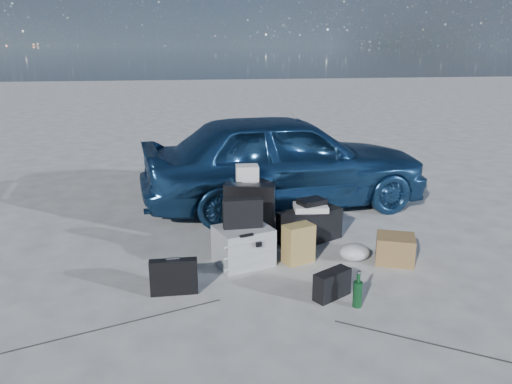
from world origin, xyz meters
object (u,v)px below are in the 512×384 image
at_px(suitcase_left, 250,216).
at_px(green_bottle, 358,290).
at_px(suitcase_right, 247,209).
at_px(duffel_bag, 309,226).
at_px(briefcase, 174,277).
at_px(pelican_case, 243,246).
at_px(cardboard_box, 395,249).
at_px(car, 284,160).

distance_m(suitcase_left, green_bottle, 1.68).
height_order(suitcase_right, duffel_bag, suitcase_right).
distance_m(briefcase, suitcase_right, 1.63).
distance_m(pelican_case, suitcase_right, 0.83).
bearing_deg(pelican_case, duffel_bag, 13.00).
xyz_separation_m(briefcase, cardboard_box, (2.28, 0.33, -0.02)).
distance_m(briefcase, green_bottle, 1.64).
bearing_deg(suitcase_right, suitcase_left, -117.44).
distance_m(car, pelican_case, 2.07).
bearing_deg(suitcase_left, cardboard_box, -10.20).
relative_size(pelican_case, duffel_bag, 0.73).
bearing_deg(pelican_case, suitcase_left, 55.84).
distance_m(car, duffel_bag, 1.42).
bearing_deg(duffel_bag, briefcase, -171.59).
distance_m(briefcase, cardboard_box, 2.31).
distance_m(pelican_case, duffel_bag, 0.98).
xyz_separation_m(pelican_case, suitcase_left, (0.14, 0.45, 0.16)).
height_order(cardboard_box, green_bottle, green_bottle).
distance_m(pelican_case, briefcase, 0.91).
bearing_deg(suitcase_left, duffel_bag, 18.64).
xyz_separation_m(duffel_bag, cardboard_box, (0.72, -0.72, -0.04)).
bearing_deg(pelican_case, suitcase_right, 61.10).
bearing_deg(briefcase, pelican_case, 38.99).
bearing_deg(duffel_bag, green_bottle, -115.46).
distance_m(suitcase_left, suitcase_right, 0.35).
distance_m(suitcase_left, cardboard_box, 1.60).
bearing_deg(cardboard_box, pelican_case, 171.68).
xyz_separation_m(car, pelican_case, (-0.84, -1.83, -0.47)).
height_order(duffel_bag, cardboard_box, duffel_bag).
height_order(briefcase, cardboard_box, briefcase).
bearing_deg(duffel_bag, car, 64.62).
relative_size(duffel_bag, cardboard_box, 1.93).
height_order(car, green_bottle, car).
bearing_deg(suitcase_right, duffel_bag, -47.52).
relative_size(suitcase_right, duffel_bag, 0.87).
bearing_deg(suitcase_right, car, 33.73).
relative_size(car, cardboard_box, 10.16).
distance_m(car, briefcase, 2.89).
height_order(pelican_case, green_bottle, pelican_case).
height_order(car, cardboard_box, car).
height_order(suitcase_right, green_bottle, suitcase_right).
bearing_deg(briefcase, duffel_bag, 35.13).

